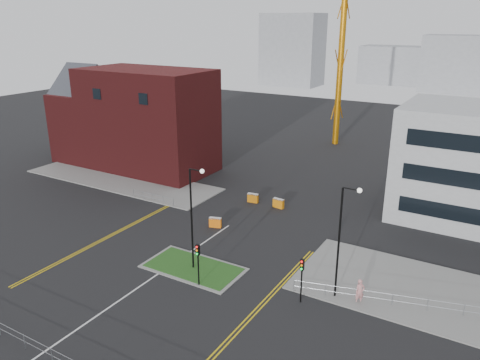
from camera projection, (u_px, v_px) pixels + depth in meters
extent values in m
plane|color=black|center=(108.00, 308.00, 34.74)|extent=(200.00, 200.00, 0.00)
cube|color=slate|center=(121.00, 180.00, 62.22)|extent=(28.00, 8.00, 0.12)
cube|color=slate|center=(453.00, 301.00, 35.57)|extent=(24.00, 10.00, 0.12)
cube|color=slate|center=(193.00, 268.00, 40.28)|extent=(8.60, 4.60, 0.08)
cube|color=#1D4717|center=(193.00, 268.00, 40.27)|extent=(8.00, 4.00, 0.12)
cube|color=#4F1315|center=(148.00, 120.00, 64.84)|extent=(18.00, 10.00, 14.00)
cube|color=black|center=(97.00, 94.00, 61.36)|extent=(1.40, 0.10, 1.40)
cube|color=black|center=(143.00, 99.00, 57.53)|extent=(1.40, 0.10, 1.40)
cube|color=#4F1315|center=(88.00, 125.00, 71.25)|extent=(6.00, 10.00, 10.00)
cube|color=#2D3038|center=(85.00, 92.00, 69.62)|extent=(6.40, 8.49, 8.49)
cylinder|color=#C97A0B|center=(342.00, 40.00, 74.91)|extent=(1.00, 1.00, 34.12)
cylinder|color=black|center=(192.00, 220.00, 38.82)|extent=(0.16, 0.16, 9.00)
cylinder|color=black|center=(196.00, 170.00, 37.06)|extent=(1.20, 0.10, 0.10)
sphere|color=silver|center=(202.00, 171.00, 36.77)|extent=(0.36, 0.36, 0.36)
cylinder|color=black|center=(339.00, 244.00, 34.69)|extent=(0.16, 0.16, 9.00)
cylinder|color=black|center=(351.00, 189.00, 32.93)|extent=(1.20, 0.10, 0.10)
sphere|color=silver|center=(360.00, 190.00, 32.65)|extent=(0.36, 0.36, 0.36)
cylinder|color=black|center=(198.00, 269.00, 37.21)|extent=(0.12, 0.12, 3.00)
cube|color=black|center=(198.00, 250.00, 36.66)|extent=(0.28, 0.22, 0.90)
sphere|color=red|center=(197.00, 247.00, 36.45)|extent=(0.18, 0.18, 0.18)
sphere|color=orange|center=(197.00, 250.00, 36.55)|extent=(0.18, 0.18, 0.18)
sphere|color=#0CCC33|center=(197.00, 254.00, 36.65)|extent=(0.18, 0.18, 0.18)
cylinder|color=black|center=(301.00, 285.00, 35.01)|extent=(0.12, 0.12, 3.00)
cube|color=black|center=(302.00, 265.00, 34.45)|extent=(0.28, 0.22, 0.90)
sphere|color=red|center=(302.00, 262.00, 34.25)|extent=(0.18, 0.18, 0.18)
sphere|color=orange|center=(302.00, 265.00, 34.34)|extent=(0.18, 0.18, 0.18)
sphere|color=#0CCC33|center=(301.00, 269.00, 34.44)|extent=(0.18, 0.18, 0.18)
cylinder|color=gray|center=(37.00, 342.00, 29.51)|extent=(24.00, 0.04, 0.04)
cylinder|color=gray|center=(38.00, 348.00, 29.67)|extent=(24.00, 0.04, 0.04)
cylinder|color=gray|center=(153.00, 194.00, 54.33)|extent=(6.00, 0.04, 0.04)
cylinder|color=gray|center=(153.00, 198.00, 54.49)|extent=(6.00, 0.04, 0.04)
cylinder|color=gray|center=(134.00, 194.00, 55.93)|extent=(0.05, 0.05, 1.10)
cylinder|color=gray|center=(173.00, 203.00, 53.05)|extent=(0.05, 0.05, 1.10)
cylinder|color=gray|center=(428.00, 300.00, 33.93)|extent=(19.01, 5.04, 0.04)
cylinder|color=gray|center=(427.00, 306.00, 34.09)|extent=(19.01, 5.04, 0.04)
cylinder|color=gray|center=(294.00, 286.00, 36.61)|extent=(0.05, 0.05, 1.10)
cube|color=silver|center=(127.00, 295.00, 36.36)|extent=(0.15, 30.00, 0.01)
cube|color=gold|center=(117.00, 232.00, 47.19)|extent=(0.12, 24.00, 0.01)
cube|color=gold|center=(119.00, 232.00, 47.05)|extent=(0.12, 24.00, 0.01)
cube|color=gold|center=(259.00, 305.00, 35.06)|extent=(0.12, 20.00, 0.01)
cube|color=gold|center=(262.00, 306.00, 34.92)|extent=(0.12, 20.00, 0.01)
cube|color=gray|center=(292.00, 50.00, 148.04)|extent=(18.00, 12.00, 22.00)
cube|color=gray|center=(467.00, 64.00, 133.18)|extent=(24.00, 12.00, 16.00)
cube|color=gray|center=(408.00, 66.00, 150.61)|extent=(30.00, 12.00, 12.00)
imported|color=pink|center=(360.00, 292.00, 35.01)|extent=(0.86, 0.84, 2.00)
cube|color=orange|center=(215.00, 222.00, 48.08)|extent=(1.31, 0.78, 1.04)
cube|color=silver|center=(215.00, 218.00, 47.92)|extent=(1.31, 0.78, 0.12)
cube|color=orange|center=(278.00, 203.00, 53.00)|extent=(1.34, 0.58, 1.08)
cube|color=silver|center=(279.00, 199.00, 52.84)|extent=(1.34, 0.58, 0.13)
cube|color=#C56A0A|center=(253.00, 198.00, 54.58)|extent=(1.32, 0.56, 1.07)
cube|color=silver|center=(253.00, 194.00, 54.43)|extent=(1.32, 0.56, 0.13)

